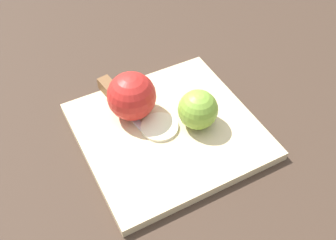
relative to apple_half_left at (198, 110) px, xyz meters
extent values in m
plane|color=#38281E|center=(0.05, -0.02, -0.05)|extent=(4.00, 4.00, 0.00)
cube|color=#D1B789|center=(0.05, -0.02, -0.04)|extent=(0.31, 0.30, 0.02)
sphere|color=olive|center=(0.00, 0.00, 0.00)|extent=(0.07, 0.07, 0.07)
cylinder|color=beige|center=(0.00, 0.01, 0.00)|extent=(0.07, 0.03, 0.07)
sphere|color=red|center=(0.09, -0.08, 0.01)|extent=(0.09, 0.09, 0.09)
cylinder|color=beige|center=(0.09, -0.09, 0.01)|extent=(0.08, 0.01, 0.08)
cube|color=silver|center=(0.10, -0.06, -0.03)|extent=(0.03, 0.09, 0.00)
cube|color=brown|center=(0.11, -0.14, -0.02)|extent=(0.03, 0.07, 0.02)
cylinder|color=beige|center=(0.07, -0.02, -0.03)|extent=(0.07, 0.07, 0.01)
camera|label=1|loc=(0.27, 0.40, 0.50)|focal=42.00mm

